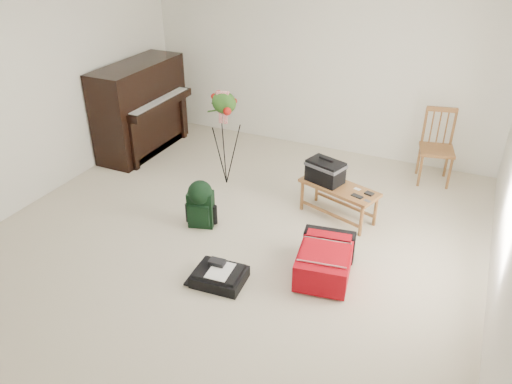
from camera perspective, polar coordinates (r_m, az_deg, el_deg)
The scene contains 10 objects.
floor at distance 5.25m, azimuth -3.20°, elevation -5.83°, with size 5.00×5.50×0.01m, color beige.
wall_back at distance 7.06m, azimuth 7.25°, elevation 14.63°, with size 5.00×0.04×2.50m, color silver.
wall_left at distance 6.17m, azimuth -24.93°, elevation 9.99°, with size 0.04×5.50×2.50m, color silver.
piano at distance 7.26m, azimuth -12.95°, elevation 9.15°, with size 0.71×1.50×1.25m.
bench at distance 5.52m, azimuth 8.27°, elevation 1.62°, with size 0.95×0.61×0.68m.
dining_chair at distance 6.64m, azimuth 20.02°, elevation 4.80°, with size 0.48×0.48×0.93m.
red_suitcase at distance 4.81m, azimuth 8.06°, elevation -7.42°, with size 0.58×0.78×0.31m.
black_duffel at distance 4.71m, azimuth -4.19°, elevation -9.50°, with size 0.49×0.41×0.20m.
green_backpack at distance 5.40m, azimuth -6.37°, elevation -1.12°, with size 0.31×0.29×0.54m.
flower_stand at distance 6.12m, azimuth -3.54°, elevation 6.07°, with size 0.45×0.45×1.24m.
Camera 1 is at (2.06, -3.76, 3.03)m, focal length 35.00 mm.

